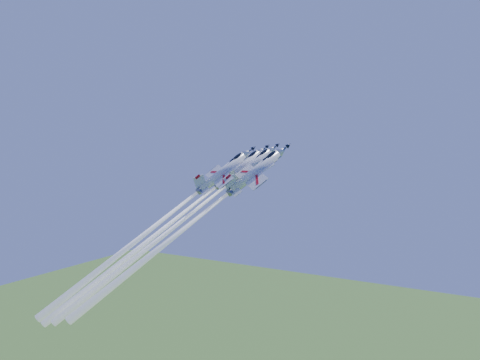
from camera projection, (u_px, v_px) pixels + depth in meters
The scene contains 4 objects.
jet_lead at pixel (175, 226), 122.89m from camera, with size 31.34×38.46×44.95m.
jet_left at pixel (165, 227), 125.31m from camera, with size 32.10×39.16×45.73m.
jet_right at pixel (188, 225), 116.00m from camera, with size 30.16×36.00×41.87m.
jet_slot at pixel (155, 226), 116.77m from camera, with size 29.22×35.16×40.95m.
Camera 1 is at (61.47, -104.74, 115.26)m, focal length 40.00 mm.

